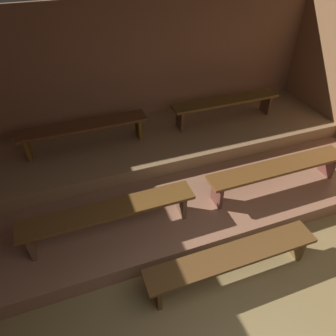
{
  "coord_description": "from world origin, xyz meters",
  "views": [
    {
      "loc": [
        -1.41,
        -0.48,
        3.34
      ],
      "look_at": [
        -0.19,
        2.89,
        0.43
      ],
      "focal_mm": 33.26,
      "sensor_mm": 36.0,
      "label": 1
    }
  ],
  "objects_px": {
    "bench_middle_left": "(84,129)",
    "bench_middle_right": "(226,103)",
    "bench_lower_right": "(278,170)",
    "bench_floor_center": "(232,258)",
    "bench_lower_left": "(109,213)"
  },
  "relations": [
    {
      "from": "bench_lower_right",
      "to": "bench_middle_right",
      "type": "xyz_separation_m",
      "value": [
        0.03,
        1.65,
        0.23
      ]
    },
    {
      "from": "bench_lower_left",
      "to": "bench_lower_right",
      "type": "height_order",
      "value": "same"
    },
    {
      "from": "bench_lower_left",
      "to": "bench_middle_right",
      "type": "xyz_separation_m",
      "value": [
        2.43,
        1.65,
        0.23
      ]
    },
    {
      "from": "bench_lower_right",
      "to": "bench_middle_right",
      "type": "height_order",
      "value": "bench_middle_right"
    },
    {
      "from": "bench_floor_center",
      "to": "bench_middle_right",
      "type": "bearing_deg",
      "value": 64.37
    },
    {
      "from": "bench_floor_center",
      "to": "bench_lower_right",
      "type": "height_order",
      "value": "bench_lower_right"
    },
    {
      "from": "bench_floor_center",
      "to": "bench_middle_left",
      "type": "distance_m",
      "value": 2.89
    },
    {
      "from": "bench_middle_left",
      "to": "bench_middle_right",
      "type": "xyz_separation_m",
      "value": [
        2.45,
        0.0,
        0.0
      ]
    },
    {
      "from": "bench_floor_center",
      "to": "bench_middle_right",
      "type": "relative_size",
      "value": 1.05
    },
    {
      "from": "bench_middle_right",
      "to": "bench_lower_left",
      "type": "bearing_deg",
      "value": -145.79
    },
    {
      "from": "bench_lower_right",
      "to": "bench_middle_right",
      "type": "relative_size",
      "value": 1.08
    },
    {
      "from": "bench_floor_center",
      "to": "bench_lower_left",
      "type": "height_order",
      "value": "bench_lower_left"
    },
    {
      "from": "bench_floor_center",
      "to": "bench_lower_right",
      "type": "xyz_separation_m",
      "value": [
        1.21,
        0.94,
        0.23
      ]
    },
    {
      "from": "bench_lower_left",
      "to": "bench_lower_right",
      "type": "bearing_deg",
      "value": 0.0
    },
    {
      "from": "bench_middle_left",
      "to": "bench_middle_right",
      "type": "distance_m",
      "value": 2.45
    }
  ]
}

